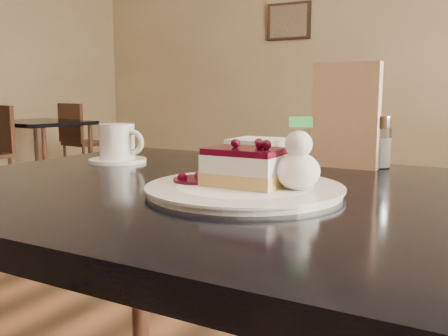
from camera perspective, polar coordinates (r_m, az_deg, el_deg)
The scene contains 10 objects.
main_table at distance 0.86m, azimuth 3.88°, elevation -7.49°, with size 1.24×0.84×0.76m.
dessert_plate at distance 0.80m, azimuth 2.36°, elevation -2.47°, with size 0.31×0.31×0.01m, color white.
cheesecake_slice at distance 0.79m, azimuth 2.37°, elevation 0.08°, with size 0.12×0.09×0.06m.
whipped_cream at distance 0.77m, azimuth 8.46°, elevation -0.36°, with size 0.07×0.07×0.06m.
berry_sauce at distance 0.83m, azimuth -3.06°, elevation -1.36°, with size 0.08×0.08×0.01m, color black.
coffee_set at distance 1.18m, azimuth -12.01°, elevation 2.58°, with size 0.14×0.13×0.09m.
menu_card at distance 1.09m, azimuth 13.70°, elevation 5.84°, with size 0.14×0.03×0.22m, color beige.
sugar_shaker at distance 1.11m, azimuth 17.13°, elevation 2.93°, with size 0.06×0.06×0.11m.
napkin_stack at distance 1.20m, azimuth 3.93°, elevation 2.16°, with size 0.12×0.12×0.05m, color white.
bg_table_far_left at distance 5.06m, azimuth -20.08°, elevation -1.71°, with size 0.98×1.60×1.07m.
Camera 1 is at (0.52, -0.37, 0.92)m, focal length 40.00 mm.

